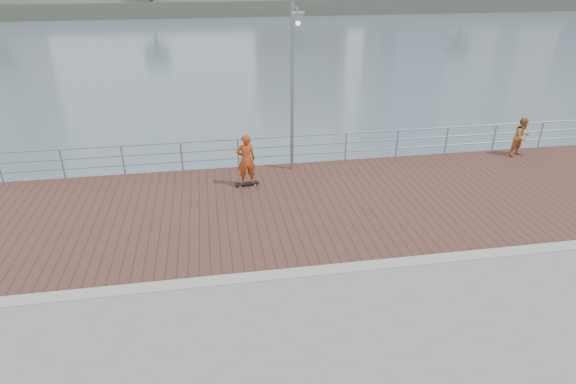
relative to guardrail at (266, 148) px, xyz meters
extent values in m
plane|color=slate|center=(0.00, -7.00, -2.69)|extent=(400.00, 400.00, 0.00)
cube|color=brown|center=(0.00, -3.40, -0.68)|extent=(40.00, 6.80, 0.02)
cube|color=#B7B5AD|center=(0.00, -7.00, -0.66)|extent=(40.00, 0.40, 0.06)
cylinder|color=#8C9EA8|center=(-7.18, 0.00, -0.14)|extent=(0.06, 0.06, 1.10)
cylinder|color=#8C9EA8|center=(-5.13, 0.00, -0.14)|extent=(0.06, 0.06, 1.10)
cylinder|color=#8C9EA8|center=(-3.08, 0.00, -0.14)|extent=(0.06, 0.06, 1.10)
cylinder|color=#8C9EA8|center=(-1.03, 0.00, -0.14)|extent=(0.06, 0.06, 1.10)
cylinder|color=#8C9EA8|center=(1.03, 0.00, -0.14)|extent=(0.06, 0.06, 1.10)
cylinder|color=#8C9EA8|center=(3.08, 0.00, -0.14)|extent=(0.06, 0.06, 1.10)
cylinder|color=#8C9EA8|center=(5.13, 0.00, -0.14)|extent=(0.06, 0.06, 1.10)
cylinder|color=#8C9EA8|center=(7.18, 0.00, -0.14)|extent=(0.06, 0.06, 1.10)
cylinder|color=#8C9EA8|center=(9.24, 0.00, -0.14)|extent=(0.06, 0.06, 1.10)
cylinder|color=#8C9EA8|center=(11.29, 0.00, -0.14)|extent=(0.06, 0.06, 1.10)
cylinder|color=#8C9EA8|center=(0.00, 0.00, 0.41)|extent=(39.00, 0.05, 0.05)
cylinder|color=#8C9EA8|center=(0.00, 0.00, 0.03)|extent=(39.00, 0.05, 0.05)
cylinder|color=#8C9EA8|center=(0.00, 0.00, -0.33)|extent=(39.00, 0.05, 0.05)
cylinder|color=gray|center=(0.90, -0.50, 2.23)|extent=(0.12, 0.12, 5.85)
cylinder|color=gray|center=(0.90, -0.99, 5.16)|extent=(0.07, 0.98, 0.07)
cone|color=#B2B2AD|center=(0.90, -1.48, 4.97)|extent=(0.43, 0.43, 0.34)
cube|color=black|center=(-0.87, -1.69, -0.59)|extent=(0.83, 0.30, 0.03)
cylinder|color=beige|center=(-1.12, -1.79, -0.64)|extent=(0.07, 0.05, 0.06)
cylinder|color=beige|center=(-0.60, -1.73, -0.64)|extent=(0.07, 0.05, 0.06)
cylinder|color=beige|center=(-1.13, -1.65, -0.64)|extent=(0.07, 0.05, 0.06)
cylinder|color=beige|center=(-0.62, -1.59, -0.64)|extent=(0.07, 0.05, 0.06)
imported|color=#C4461A|center=(-0.87, -1.69, 0.29)|extent=(0.69, 0.49, 1.76)
imported|color=#C07738|center=(9.94, -0.69, 0.10)|extent=(0.88, 0.76, 1.55)
camera|label=1|loc=(-1.96, -16.64, 6.40)|focal=30.00mm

